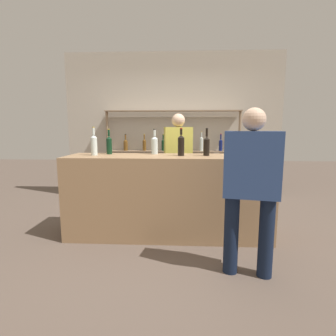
{
  "coord_description": "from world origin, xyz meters",
  "views": [
    {
      "loc": [
        0.17,
        -3.26,
        1.38
      ],
      "look_at": [
        0.0,
        0.0,
        0.88
      ],
      "focal_mm": 28.0,
      "sensor_mm": 36.0,
      "label": 1
    }
  ],
  "objects_px": {
    "counter_bottle_3": "(109,145)",
    "server_behind_counter": "(178,156)",
    "counter_bottle_2": "(181,145)",
    "counter_bottle_0": "(155,144)",
    "counter_bottle_4": "(94,144)",
    "counter_bottle_1": "(207,145)",
    "wine_glass": "(258,147)",
    "customer_right": "(251,182)"
  },
  "relations": [
    {
      "from": "counter_bottle_3",
      "to": "wine_glass",
      "type": "bearing_deg",
      "value": -5.55
    },
    {
      "from": "counter_bottle_4",
      "to": "counter_bottle_2",
      "type": "bearing_deg",
      "value": 0.06
    },
    {
      "from": "counter_bottle_2",
      "to": "customer_right",
      "type": "xyz_separation_m",
      "value": [
        0.64,
        -0.91,
        -0.28
      ]
    },
    {
      "from": "counter_bottle_2",
      "to": "wine_glass",
      "type": "xyz_separation_m",
      "value": [
        0.93,
        -0.02,
        -0.02
      ]
    },
    {
      "from": "counter_bottle_0",
      "to": "counter_bottle_3",
      "type": "xyz_separation_m",
      "value": [
        -0.6,
        -0.03,
        -0.0
      ]
    },
    {
      "from": "wine_glass",
      "to": "customer_right",
      "type": "bearing_deg",
      "value": -108.57
    },
    {
      "from": "counter_bottle_2",
      "to": "server_behind_counter",
      "type": "xyz_separation_m",
      "value": [
        -0.05,
        0.94,
        -0.23
      ]
    },
    {
      "from": "counter_bottle_3",
      "to": "customer_right",
      "type": "bearing_deg",
      "value": -33.83
    },
    {
      "from": "counter_bottle_4",
      "to": "counter_bottle_0",
      "type": "bearing_deg",
      "value": 14.37
    },
    {
      "from": "counter_bottle_2",
      "to": "counter_bottle_0",
      "type": "bearing_deg",
      "value": 151.42
    },
    {
      "from": "counter_bottle_4",
      "to": "wine_glass",
      "type": "xyz_separation_m",
      "value": [
        2.04,
        -0.02,
        -0.02
      ]
    },
    {
      "from": "wine_glass",
      "to": "customer_right",
      "type": "height_order",
      "value": "customer_right"
    },
    {
      "from": "counter_bottle_3",
      "to": "counter_bottle_4",
      "type": "xyz_separation_m",
      "value": [
        -0.15,
        -0.16,
        0.01
      ]
    },
    {
      "from": "counter_bottle_0",
      "to": "counter_bottle_3",
      "type": "height_order",
      "value": "counter_bottle_3"
    },
    {
      "from": "counter_bottle_0",
      "to": "counter_bottle_2",
      "type": "height_order",
      "value": "counter_bottle_2"
    },
    {
      "from": "counter_bottle_0",
      "to": "counter_bottle_1",
      "type": "height_order",
      "value": "counter_bottle_1"
    },
    {
      "from": "server_behind_counter",
      "to": "counter_bottle_3",
      "type": "bearing_deg",
      "value": -60.44
    },
    {
      "from": "counter_bottle_1",
      "to": "wine_glass",
      "type": "relative_size",
      "value": 2.23
    },
    {
      "from": "counter_bottle_2",
      "to": "customer_right",
      "type": "relative_size",
      "value": 0.22
    },
    {
      "from": "counter_bottle_1",
      "to": "wine_glass",
      "type": "xyz_separation_m",
      "value": [
        0.62,
        -0.04,
        -0.01
      ]
    },
    {
      "from": "customer_right",
      "to": "server_behind_counter",
      "type": "bearing_deg",
      "value": 31.27
    },
    {
      "from": "counter_bottle_0",
      "to": "counter_bottle_1",
      "type": "bearing_deg",
      "value": -14.39
    },
    {
      "from": "counter_bottle_1",
      "to": "counter_bottle_2",
      "type": "distance_m",
      "value": 0.32
    },
    {
      "from": "customer_right",
      "to": "server_behind_counter",
      "type": "distance_m",
      "value": 1.97
    },
    {
      "from": "counter_bottle_1",
      "to": "counter_bottle_4",
      "type": "bearing_deg",
      "value": -179.17
    },
    {
      "from": "server_behind_counter",
      "to": "counter_bottle_4",
      "type": "bearing_deg",
      "value": -59.42
    },
    {
      "from": "counter_bottle_3",
      "to": "server_behind_counter",
      "type": "xyz_separation_m",
      "value": [
        0.91,
        0.78,
        -0.22
      ]
    },
    {
      "from": "counter_bottle_4",
      "to": "customer_right",
      "type": "xyz_separation_m",
      "value": [
        1.74,
        -0.91,
        -0.28
      ]
    },
    {
      "from": "counter_bottle_0",
      "to": "counter_bottle_3",
      "type": "relative_size",
      "value": 0.99
    },
    {
      "from": "counter_bottle_2",
      "to": "counter_bottle_3",
      "type": "relative_size",
      "value": 1.03
    },
    {
      "from": "counter_bottle_3",
      "to": "counter_bottle_0",
      "type": "bearing_deg",
      "value": 3.03
    },
    {
      "from": "counter_bottle_2",
      "to": "counter_bottle_4",
      "type": "xyz_separation_m",
      "value": [
        -1.1,
        -0.0,
        0.0
      ]
    },
    {
      "from": "counter_bottle_1",
      "to": "counter_bottle_3",
      "type": "bearing_deg",
      "value": 173.72
    },
    {
      "from": "counter_bottle_3",
      "to": "counter_bottle_2",
      "type": "bearing_deg",
      "value": -9.49
    },
    {
      "from": "counter_bottle_0",
      "to": "wine_glass",
      "type": "bearing_deg",
      "value": -9.5
    },
    {
      "from": "counter_bottle_2",
      "to": "counter_bottle_3",
      "type": "bearing_deg",
      "value": 170.51
    },
    {
      "from": "counter_bottle_0",
      "to": "counter_bottle_3",
      "type": "distance_m",
      "value": 0.6
    },
    {
      "from": "counter_bottle_4",
      "to": "server_behind_counter",
      "type": "relative_size",
      "value": 0.22
    },
    {
      "from": "counter_bottle_3",
      "to": "counter_bottle_4",
      "type": "relative_size",
      "value": 0.93
    },
    {
      "from": "counter_bottle_3",
      "to": "server_behind_counter",
      "type": "relative_size",
      "value": 0.21
    },
    {
      "from": "counter_bottle_4",
      "to": "customer_right",
      "type": "distance_m",
      "value": 1.98
    },
    {
      "from": "counter_bottle_3",
      "to": "counter_bottle_4",
      "type": "height_order",
      "value": "counter_bottle_4"
    }
  ]
}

